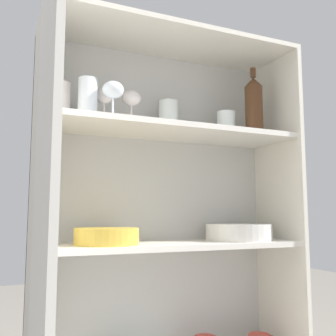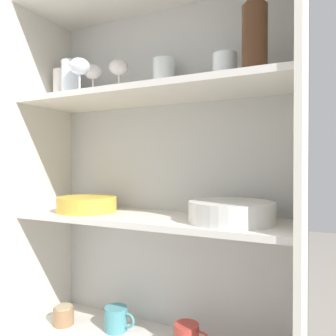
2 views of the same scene
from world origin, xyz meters
The scene contains 17 objects.
cupboard_back_panel centered at (0.00, 0.29, 0.74)m, with size 0.97×0.02×1.49m, color silver.
cupboard_side_left centered at (-0.48, 0.14, 0.74)m, with size 0.02×0.32×1.49m, color silver.
cupboard_side_right centered at (0.48, 0.14, 0.74)m, with size 0.02×0.32×1.49m, color silver.
cupboard_top_panel centered at (0.00, 0.14, 1.50)m, with size 0.97×0.32×0.02m, color silver.
shelf_board_middle centered at (0.00, 0.14, 0.73)m, with size 0.94×0.28×0.02m, color silver.
shelf_board_upper centered at (0.00, 0.14, 1.14)m, with size 0.94×0.28×0.02m, color silver.
cupboard_door centered at (-0.49, -0.26, 0.74)m, with size 0.03×0.49×1.49m.
tumbler_glass_0 centered at (-0.41, 0.18, 1.22)m, with size 0.08×0.08×0.13m.
tumbler_glass_1 centered at (0.02, 0.22, 1.22)m, with size 0.08×0.08×0.13m.
tumbler_glass_2 centered at (0.25, 0.17, 1.20)m, with size 0.08×0.08×0.10m.
tumbler_glass_3 centered at (-0.32, 0.12, 1.22)m, with size 0.07×0.07×0.14m.
wine_glass_0 centered at (-0.15, 0.18, 1.26)m, with size 0.07×0.07×0.14m.
wine_glass_1 centered at (-0.26, 0.16, 1.25)m, with size 0.07×0.07×0.13m.
wine_glass_2 centered at (-0.25, 0.08, 1.25)m, with size 0.07×0.07×0.13m.
wine_bottle centered at (0.35, 0.12, 1.28)m, with size 0.07×0.07×0.28m.
plate_stack_white centered at (0.28, 0.14, 0.77)m, with size 0.26×0.26×0.06m.
mixing_bowl_large centered at (-0.25, 0.12, 0.77)m, with size 0.21×0.21×0.06m.
Camera 1 is at (-0.59, -1.17, 0.83)m, focal length 42.00 mm.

